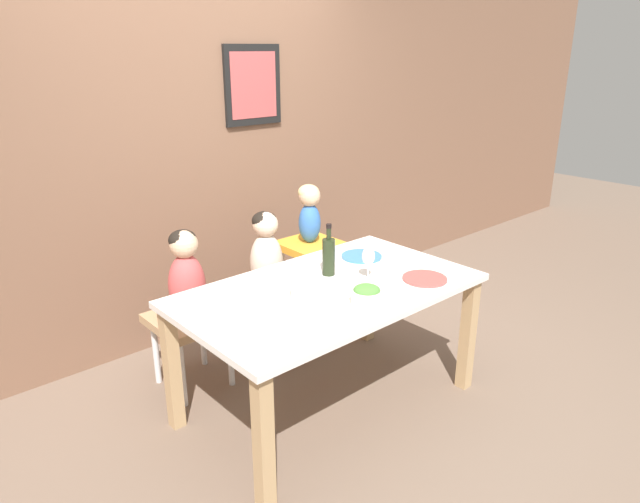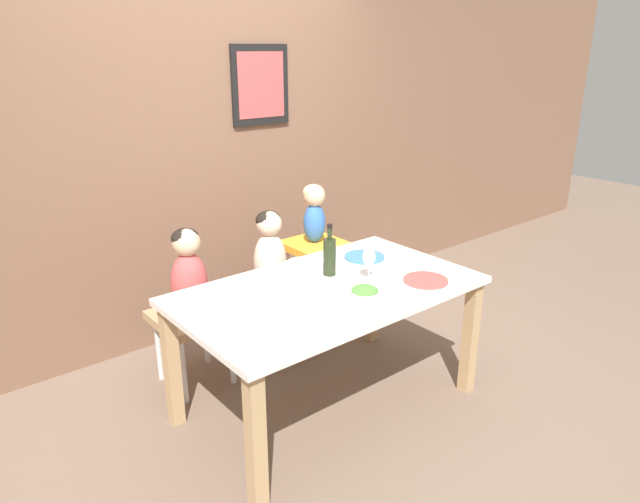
% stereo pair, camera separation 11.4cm
% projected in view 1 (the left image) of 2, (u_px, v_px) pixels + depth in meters
% --- Properties ---
extents(ground_plane, '(14.00, 14.00, 0.00)m').
position_uv_depth(ground_plane, '(328.00, 404.00, 3.24)').
color(ground_plane, '#705B4C').
extents(wall_back, '(10.00, 0.09, 2.70)m').
position_uv_depth(wall_back, '(194.00, 139.00, 3.71)').
color(wall_back, brown).
rests_on(wall_back, ground_plane).
extents(dining_table, '(1.58, 0.92, 0.73)m').
position_uv_depth(dining_table, '(329.00, 303.00, 3.03)').
color(dining_table, white).
rests_on(dining_table, ground_plane).
extents(chair_far_left, '(0.43, 0.42, 0.45)m').
position_uv_depth(chair_far_left, '(191.00, 326.00, 3.32)').
color(chair_far_left, silver).
rests_on(chair_far_left, ground_plane).
extents(chair_far_center, '(0.43, 0.42, 0.45)m').
position_uv_depth(chair_far_center, '(268.00, 299.00, 3.66)').
color(chair_far_center, silver).
rests_on(chair_far_center, ground_plane).
extents(chair_right_highchair, '(0.37, 0.36, 0.69)m').
position_uv_depth(chair_right_highchair, '(310.00, 262.00, 3.83)').
color(chair_right_highchair, silver).
rests_on(chair_right_highchair, ground_plane).
extents(person_child_left, '(0.21, 0.20, 0.52)m').
position_uv_depth(person_child_left, '(186.00, 273.00, 3.20)').
color(person_child_left, '#C64C4C').
rests_on(person_child_left, chair_far_left).
extents(person_child_center, '(0.21, 0.20, 0.52)m').
position_uv_depth(person_child_center, '(266.00, 251.00, 3.55)').
color(person_child_center, beige).
rests_on(person_child_center, chair_far_center).
extents(person_baby_right, '(0.15, 0.15, 0.39)m').
position_uv_depth(person_baby_right, '(309.00, 210.00, 3.71)').
color(person_baby_right, '#3366B2').
rests_on(person_baby_right, chair_right_highchair).
extents(wine_bottle, '(0.07, 0.07, 0.29)m').
position_uv_depth(wine_bottle, '(329.00, 255.00, 3.12)').
color(wine_bottle, '#232D19').
rests_on(wine_bottle, dining_table).
extents(paper_towel_roll, '(0.11, 0.11, 0.24)m').
position_uv_depth(paper_towel_roll, '(302.00, 284.00, 2.73)').
color(paper_towel_roll, white).
rests_on(paper_towel_roll, dining_table).
extents(wine_glass_near, '(0.07, 0.07, 0.19)m').
position_uv_depth(wine_glass_near, '(368.00, 257.00, 3.05)').
color(wine_glass_near, white).
rests_on(wine_glass_near, dining_table).
extents(salad_bowl_large, '(0.16, 0.16, 0.10)m').
position_uv_depth(salad_bowl_large, '(367.00, 295.00, 2.78)').
color(salad_bowl_large, silver).
rests_on(salad_bowl_large, dining_table).
extents(dinner_plate_front_left, '(0.24, 0.24, 0.01)m').
position_uv_depth(dinner_plate_front_left, '(271.00, 330.00, 2.52)').
color(dinner_plate_front_left, silver).
rests_on(dinner_plate_front_left, dining_table).
extents(dinner_plate_back_left, '(0.24, 0.24, 0.01)m').
position_uv_depth(dinner_plate_back_left, '(243.00, 291.00, 2.93)').
color(dinner_plate_back_left, silver).
rests_on(dinner_plate_back_left, dining_table).
extents(dinner_plate_back_right, '(0.24, 0.24, 0.01)m').
position_uv_depth(dinner_plate_back_right, '(362.00, 256.00, 3.42)').
color(dinner_plate_back_right, teal).
rests_on(dinner_plate_back_right, dining_table).
extents(dinner_plate_front_right, '(0.24, 0.24, 0.01)m').
position_uv_depth(dinner_plate_front_right, '(425.00, 279.00, 3.09)').
color(dinner_plate_front_right, '#D14C47').
rests_on(dinner_plate_front_right, dining_table).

